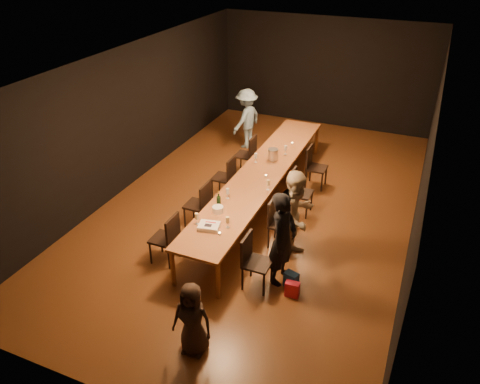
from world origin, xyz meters
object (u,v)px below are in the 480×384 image
at_px(chair_right_2, 301,193).
at_px(table, 261,174).
at_px(child, 192,319).
at_px(chair_right_3, 317,167).
at_px(chair_left_0, 164,238).
at_px(plate_stack, 218,209).
at_px(champagne_bottle, 219,199).
at_px(woman_tan, 296,216).
at_px(ice_bucket, 273,154).
at_px(chair_left_2, 223,177).
at_px(chair_left_3, 245,154).
at_px(chair_right_0, 257,263).
at_px(man_blue, 246,119).
at_px(birthday_cake, 209,226).
at_px(woman_birthday, 283,239).
at_px(chair_left_1, 197,204).
at_px(chair_right_1, 282,224).

bearing_deg(chair_right_2, table, -90.00).
bearing_deg(child, chair_right_3, 80.75).
xyz_separation_m(chair_right_3, chair_left_0, (-1.70, -3.60, 0.00)).
xyz_separation_m(plate_stack, champagne_bottle, (-0.06, 0.16, 0.10)).
distance_m(chair_left_0, woman_tan, 2.27).
xyz_separation_m(child, ice_bucket, (-0.51, 4.60, 0.31)).
height_order(chair_left_2, ice_bucket, ice_bucket).
bearing_deg(plate_stack, chair_left_3, 103.33).
distance_m(chair_left_0, ice_bucket, 3.19).
xyz_separation_m(chair_right_0, champagne_bottle, (-1.07, 0.86, 0.44)).
bearing_deg(chair_right_0, man_blue, -155.87).
relative_size(woman_tan, plate_stack, 8.49).
height_order(woman_tan, birthday_cake, woman_tan).
xyz_separation_m(chair_right_2, ice_bucket, (-0.83, 0.64, 0.41)).
bearing_deg(chair_right_2, plate_stack, -30.78).
relative_size(chair_left_2, plate_stack, 4.79).
xyz_separation_m(man_blue, child, (1.92, -6.56, -0.21)).
distance_m(chair_right_3, child, 5.17).
bearing_deg(ice_bucket, chair_left_0, -105.89).
bearing_deg(woman_birthday, chair_left_0, 107.11).
distance_m(table, chair_left_1, 1.49).
bearing_deg(man_blue, woman_tan, 45.76).
bearing_deg(chair_left_3, man_blue, 21.09).
height_order(chair_right_1, chair_left_2, same).
distance_m(chair_left_0, child, 2.08).
relative_size(chair_left_0, woman_birthday, 0.58).
xyz_separation_m(chair_left_3, champagne_bottle, (0.63, -2.74, 0.44)).
relative_size(chair_right_1, woman_tan, 0.56).
bearing_deg(champagne_bottle, chair_right_0, -38.80).
height_order(chair_right_0, chair_left_1, same).
height_order(chair_left_1, plate_stack, chair_left_1).
distance_m(chair_right_0, birthday_cake, 1.00).
bearing_deg(champagne_bottle, chair_left_2, 112.29).
relative_size(child, ice_bucket, 4.66).
bearing_deg(chair_right_3, table, -35.31).
bearing_deg(chair_right_2, chair_right_0, -0.00).
bearing_deg(woman_tan, ice_bucket, 52.76).
bearing_deg(chair_right_2, child, -4.67).
height_order(chair_right_1, chair_right_3, same).
height_order(child, champagne_bottle, child).
relative_size(chair_left_0, child, 0.83).
distance_m(chair_right_0, chair_right_1, 1.20).
height_order(champagne_bottle, ice_bucket, champagne_bottle).
relative_size(chair_left_3, woman_birthday, 0.58).
xyz_separation_m(table, chair_left_1, (-0.85, -1.20, -0.24)).
distance_m(chair_right_1, ice_bucket, 2.06).
bearing_deg(woman_tan, chair_left_3, 61.32).
bearing_deg(champagne_bottle, birthday_cake, -78.41).
bearing_deg(ice_bucket, woman_birthday, -67.52).
height_order(chair_left_1, man_blue, man_blue).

